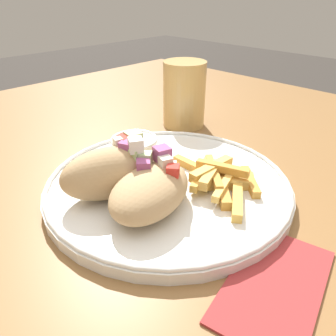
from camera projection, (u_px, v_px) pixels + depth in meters
table at (153, 237)px, 0.46m from camera, size 1.25×1.25×0.72m
napkin at (275, 285)px, 0.30m from camera, size 0.16×0.11×0.00m
plate at (168, 184)px, 0.43m from camera, size 0.32×0.32×0.02m
pita_sandwich_near at (150, 189)px, 0.37m from camera, size 0.14×0.11×0.06m
pita_sandwich_far at (111, 171)px, 0.39m from camera, size 0.13×0.10×0.07m
fries_pile at (216, 179)px, 0.42m from camera, size 0.11×0.15×0.03m
sauce_ramekin at (135, 147)px, 0.48m from camera, size 0.07×0.07×0.03m
water_glass at (184, 97)px, 0.61m from camera, size 0.08×0.08×0.12m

